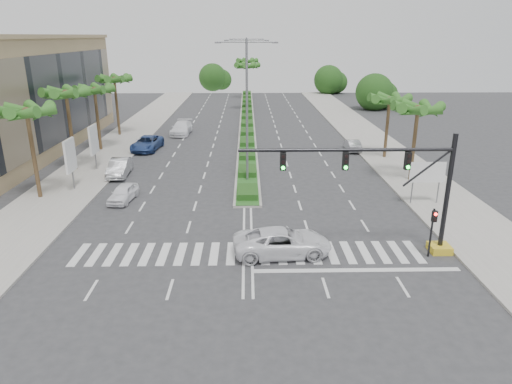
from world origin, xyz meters
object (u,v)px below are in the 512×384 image
car_parked_d (182,128)px  car_parked_b (119,167)px  car_right (352,145)px  car_parked_a (123,193)px  car_parked_c (147,143)px  car_crossing (282,242)px

car_parked_d → car_parked_b: bearing=-97.0°
car_parked_d → car_right: car_parked_d is taller
car_parked_a → car_parked_b: 7.20m
car_parked_c → car_parked_d: (2.71, 8.73, 0.04)m
car_parked_b → car_crossing: size_ratio=0.82×
car_parked_a → car_parked_b: (-2.09, 6.89, 0.13)m
car_parked_a → car_crossing: size_ratio=0.65×
car_parked_b → car_parked_d: size_ratio=0.83×
car_parked_d → car_crossing: car_parked_d is taller
car_right → car_parked_d: bearing=-25.2°
car_parked_a → car_parked_d: 25.49m
car_parked_c → car_parked_a: bearing=-78.9°
car_parked_b → car_right: car_parked_b is taller
car_parked_c → car_right: car_parked_c is taller
car_parked_c → car_crossing: size_ratio=0.98×
car_parked_a → car_parked_d: car_parked_d is taller
car_parked_d → car_crossing: (10.61, -34.94, -0.02)m
car_parked_b → car_parked_d: car_parked_d is taller
car_crossing → car_parked_b: bearing=35.0°
car_parked_d → car_right: 22.46m
car_parked_b → car_parked_d: bearing=77.4°
car_parked_c → car_crossing: car_crossing is taller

